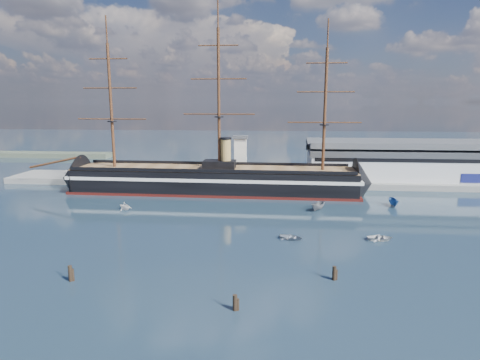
{
  "coord_description": "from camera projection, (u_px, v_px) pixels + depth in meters",
  "views": [
    {
      "loc": [
        14.66,
        -63.29,
        28.21
      ],
      "look_at": [
        6.14,
        35.0,
        9.0
      ],
      "focal_mm": 30.0,
      "sensor_mm": 36.0,
      "label": 1
    }
  ],
  "objects": [
    {
      "name": "ground",
      "position": [
        219.0,
        209.0,
        107.64
      ],
      "size": [
        600.0,
        600.0,
        0.0
      ],
      "primitive_type": "plane",
      "color": "#1B2F3C",
      "rests_on": "ground"
    },
    {
      "name": "quay",
      "position": [
        261.0,
        183.0,
        142.0
      ],
      "size": [
        180.0,
        18.0,
        2.0
      ],
      "primitive_type": "cube",
      "color": "slate",
      "rests_on": "ground"
    },
    {
      "name": "warehouse",
      "position": [
        398.0,
        161.0,
        140.31
      ],
      "size": [
        63.0,
        21.0,
        11.6
      ],
      "color": "#B7BABC",
      "rests_on": "ground"
    },
    {
      "name": "quay_tower",
      "position": [
        240.0,
        157.0,
        137.79
      ],
      "size": [
        5.0,
        5.0,
        15.0
      ],
      "color": "silver",
      "rests_on": "ground"
    },
    {
      "name": "warship",
      "position": [
        208.0,
        180.0,
        126.96
      ],
      "size": [
        113.01,
        17.76,
        53.94
      ],
      "rotation": [
        0.0,
        0.0,
        -0.02
      ],
      "color": "black",
      "rests_on": "ground"
    },
    {
      "name": "motorboat_b",
      "position": [
        291.0,
        240.0,
        83.64
      ],
      "size": [
        2.15,
        3.32,
        1.44
      ],
      "primitive_type": "imported",
      "rotation": [
        0.0,
        0.0,
        1.25
      ],
      "color": "gray",
      "rests_on": "ground"
    },
    {
      "name": "motorboat_c",
      "position": [
        318.0,
        210.0,
        106.21
      ],
      "size": [
        6.79,
        5.61,
        2.62
      ],
      "primitive_type": "imported",
      "rotation": [
        0.0,
        0.0,
        -0.58
      ],
      "color": "slate",
      "rests_on": "ground"
    },
    {
      "name": "motorboat_d",
      "position": [
        125.0,
        210.0,
        106.84
      ],
      "size": [
        5.53,
        6.86,
        2.32
      ],
      "primitive_type": "imported",
      "rotation": [
        0.0,
        0.0,
        1.05
      ],
      "color": "white",
      "rests_on": "ground"
    },
    {
      "name": "motorboat_e",
      "position": [
        380.0,
        240.0,
        83.23
      ],
      "size": [
        1.44,
        3.29,
        1.51
      ],
      "primitive_type": "imported",
      "rotation": [
        0.0,
        0.0,
        1.62
      ],
      "color": "silver",
      "rests_on": "ground"
    },
    {
      "name": "motorboat_f",
      "position": [
        393.0,
        206.0,
        110.45
      ],
      "size": [
        6.64,
        2.6,
        2.63
      ],
      "primitive_type": "imported",
      "rotation": [
        0.0,
        0.0,
        -0.03
      ],
      "color": "navy",
      "rests_on": "ground"
    },
    {
      "name": "piling_near_left",
      "position": [
        71.0,
        281.0,
        64.25
      ],
      "size": [
        0.64,
        0.64,
        3.34
      ],
      "primitive_type": "cylinder",
      "color": "black",
      "rests_on": "ground"
    },
    {
      "name": "piling_near_mid",
      "position": [
        235.0,
        310.0,
        55.22
      ],
      "size": [
        0.64,
        0.64,
        2.98
      ],
      "primitive_type": "cylinder",
      "color": "black",
      "rests_on": "ground"
    },
    {
      "name": "piling_near_right",
      "position": [
        334.0,
        280.0,
        64.67
      ],
      "size": [
        0.64,
        0.64,
        3.02
      ],
      "primitive_type": "cylinder",
      "color": "black",
      "rests_on": "ground"
    }
  ]
}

